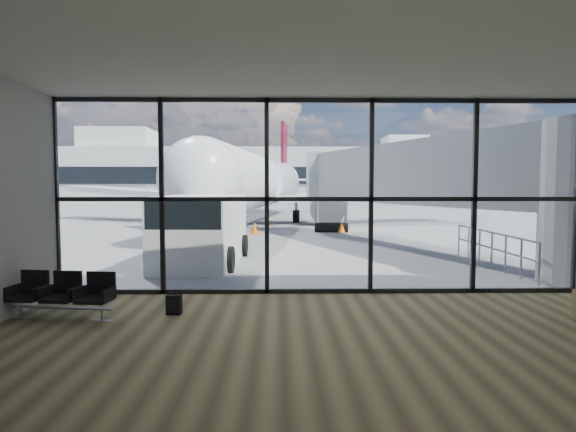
{
  "coord_description": "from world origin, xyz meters",
  "views": [
    {
      "loc": [
        -0.9,
        -11.05,
        2.49
      ],
      "look_at": [
        -0.66,
        3.0,
        1.62
      ],
      "focal_mm": 30.0,
      "sensor_mm": 36.0,
      "label": 1
    }
  ],
  "objects_px": {
    "backpack": "(174,304)",
    "airliner": "(261,183)",
    "seating_row": "(64,293)",
    "mobile_stairs": "(159,221)",
    "belt_loader": "(195,213)",
    "service_van": "(202,229)"
  },
  "relations": [
    {
      "from": "airliner",
      "to": "seating_row",
      "type": "bearing_deg",
      "value": -89.29
    },
    {
      "from": "airliner",
      "to": "mobile_stairs",
      "type": "xyz_separation_m",
      "value": [
        -5.68,
        -6.26,
        -2.22
      ]
    },
    {
      "from": "service_van",
      "to": "mobile_stairs",
      "type": "bearing_deg",
      "value": 112.41
    },
    {
      "from": "seating_row",
      "to": "service_van",
      "type": "xyz_separation_m",
      "value": [
        1.58,
        6.3,
        0.64
      ]
    },
    {
      "from": "service_van",
      "to": "mobile_stairs",
      "type": "xyz_separation_m",
      "value": [
        -4.53,
        12.74,
        -0.63
      ]
    },
    {
      "from": "seating_row",
      "to": "service_van",
      "type": "relative_size",
      "value": 0.38
    },
    {
      "from": "service_van",
      "to": "mobile_stairs",
      "type": "distance_m",
      "value": 13.54
    },
    {
      "from": "airliner",
      "to": "service_van",
      "type": "relative_size",
      "value": 6.7
    },
    {
      "from": "backpack",
      "to": "service_van",
      "type": "distance_m",
      "value": 6.19
    },
    {
      "from": "seating_row",
      "to": "airliner",
      "type": "relative_size",
      "value": 0.06
    },
    {
      "from": "backpack",
      "to": "belt_loader",
      "type": "distance_m",
      "value": 24.65
    },
    {
      "from": "seating_row",
      "to": "mobile_stairs",
      "type": "height_order",
      "value": "mobile_stairs"
    },
    {
      "from": "service_van",
      "to": "airliner",
      "type": "bearing_deg",
      "value": 89.36
    },
    {
      "from": "airliner",
      "to": "service_van",
      "type": "distance_m",
      "value": 19.1
    },
    {
      "from": "belt_loader",
      "to": "mobile_stairs",
      "type": "relative_size",
      "value": 1.34
    },
    {
      "from": "backpack",
      "to": "airliner",
      "type": "height_order",
      "value": "airliner"
    },
    {
      "from": "backpack",
      "to": "service_van",
      "type": "height_order",
      "value": "service_van"
    },
    {
      "from": "mobile_stairs",
      "to": "seating_row",
      "type": "bearing_deg",
      "value": -98.04
    },
    {
      "from": "backpack",
      "to": "airliner",
      "type": "relative_size",
      "value": 0.01
    },
    {
      "from": "airliner",
      "to": "service_van",
      "type": "bearing_deg",
      "value": -86.59
    },
    {
      "from": "seating_row",
      "to": "backpack",
      "type": "xyz_separation_m",
      "value": [
        2.02,
        0.2,
        -0.28
      ]
    },
    {
      "from": "airliner",
      "to": "belt_loader",
      "type": "relative_size",
      "value": 8.03
    }
  ]
}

